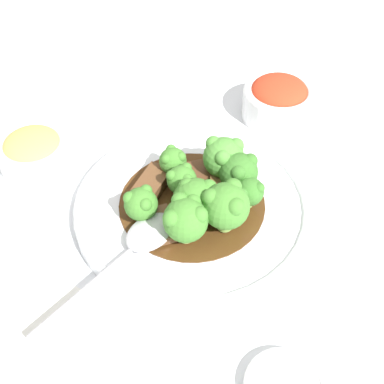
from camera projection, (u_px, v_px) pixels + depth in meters
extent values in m
plane|color=silver|center=(192.00, 212.00, 0.64)|extent=(4.00, 4.00, 0.00)
cylinder|color=white|center=(192.00, 208.00, 0.63)|extent=(0.28, 0.28, 0.01)
torus|color=white|center=(192.00, 204.00, 0.63)|extent=(0.28, 0.28, 0.01)
cylinder|color=#4C2D14|center=(192.00, 203.00, 0.63)|extent=(0.17, 0.17, 0.00)
cube|color=brown|center=(150.00, 186.00, 0.63)|extent=(0.04, 0.07, 0.01)
cube|color=#56331E|center=(197.00, 173.00, 0.65)|extent=(0.07, 0.07, 0.01)
cube|color=brown|center=(221.00, 197.00, 0.62)|extent=(0.04, 0.06, 0.01)
cube|color=brown|center=(162.00, 225.00, 0.59)|extent=(0.05, 0.06, 0.01)
cylinder|color=#7FA84C|center=(248.00, 202.00, 0.62)|extent=(0.01, 0.01, 0.01)
sphere|color=#387028|center=(249.00, 192.00, 0.60)|extent=(0.03, 0.03, 0.03)
sphere|color=#387028|center=(259.00, 188.00, 0.59)|extent=(0.01, 0.01, 0.01)
sphere|color=#387028|center=(247.00, 179.00, 0.60)|extent=(0.01, 0.01, 0.01)
sphere|color=#387028|center=(243.00, 190.00, 0.59)|extent=(0.01, 0.01, 0.01)
cylinder|color=#7FA84C|center=(223.00, 172.00, 0.65)|extent=(0.02, 0.02, 0.01)
sphere|color=#4C8E38|center=(224.00, 158.00, 0.63)|extent=(0.05, 0.05, 0.05)
sphere|color=#4C8E38|center=(236.00, 146.00, 0.63)|extent=(0.02, 0.02, 0.02)
sphere|color=#4C8E38|center=(214.00, 144.00, 0.63)|extent=(0.02, 0.02, 0.02)
sphere|color=#4C8E38|center=(223.00, 158.00, 0.61)|extent=(0.02, 0.02, 0.02)
cylinder|color=#8EB756|center=(142.00, 215.00, 0.60)|extent=(0.01, 0.01, 0.01)
sphere|color=#427F2D|center=(141.00, 204.00, 0.59)|extent=(0.04, 0.04, 0.04)
sphere|color=#427F2D|center=(146.00, 191.00, 0.59)|extent=(0.01, 0.01, 0.01)
sphere|color=#427F2D|center=(129.00, 198.00, 0.58)|extent=(0.01, 0.01, 0.01)
sphere|color=#427F2D|center=(145.00, 205.00, 0.58)|extent=(0.01, 0.01, 0.01)
cylinder|color=#8EB756|center=(173.00, 171.00, 0.65)|extent=(0.01, 0.01, 0.01)
sphere|color=#427F2D|center=(173.00, 161.00, 0.64)|extent=(0.03, 0.03, 0.03)
sphere|color=#427F2D|center=(171.00, 150.00, 0.64)|extent=(0.01, 0.01, 0.01)
sphere|color=#427F2D|center=(166.00, 159.00, 0.63)|extent=(0.01, 0.01, 0.01)
sphere|color=#427F2D|center=(181.00, 157.00, 0.63)|extent=(0.01, 0.01, 0.01)
cylinder|color=#7FA84C|center=(195.00, 214.00, 0.60)|extent=(0.02, 0.02, 0.01)
sphere|color=#427F2D|center=(195.00, 201.00, 0.59)|extent=(0.05, 0.05, 0.05)
sphere|color=#427F2D|center=(184.00, 186.00, 0.58)|extent=(0.02, 0.02, 0.02)
sphere|color=#427F2D|center=(193.00, 203.00, 0.57)|extent=(0.02, 0.02, 0.02)
sphere|color=#427F2D|center=(209.00, 188.00, 0.58)|extent=(0.02, 0.02, 0.02)
cylinder|color=#7FA84C|center=(225.00, 222.00, 0.59)|extent=(0.02, 0.02, 0.02)
sphere|color=#427F2D|center=(226.00, 206.00, 0.57)|extent=(0.05, 0.05, 0.05)
sphere|color=#427F2D|center=(211.00, 197.00, 0.56)|extent=(0.02, 0.02, 0.02)
sphere|color=#427F2D|center=(236.00, 207.00, 0.55)|extent=(0.02, 0.02, 0.02)
sphere|color=#427F2D|center=(233.00, 187.00, 0.57)|extent=(0.02, 0.02, 0.02)
cylinder|color=#8EB756|center=(186.00, 234.00, 0.58)|extent=(0.02, 0.02, 0.01)
sphere|color=#427F2D|center=(186.00, 220.00, 0.56)|extent=(0.05, 0.05, 0.05)
sphere|color=#427F2D|center=(175.00, 219.00, 0.55)|extent=(0.02, 0.02, 0.02)
sphere|color=#427F2D|center=(199.00, 215.00, 0.55)|extent=(0.02, 0.02, 0.02)
sphere|color=#427F2D|center=(183.00, 201.00, 0.56)|extent=(0.02, 0.02, 0.02)
cylinder|color=#7FA84C|center=(237.00, 185.00, 0.64)|extent=(0.02, 0.02, 0.01)
sphere|color=#387028|center=(238.00, 172.00, 0.62)|extent=(0.05, 0.05, 0.05)
sphere|color=#387028|center=(238.00, 173.00, 0.60)|extent=(0.02, 0.02, 0.02)
sphere|color=#387028|center=(250.00, 161.00, 0.61)|extent=(0.02, 0.02, 0.02)
sphere|color=#387028|center=(229.00, 159.00, 0.62)|extent=(0.02, 0.02, 0.02)
cylinder|color=#7FA84C|center=(182.00, 191.00, 0.63)|extent=(0.01, 0.01, 0.01)
sphere|color=#427F2D|center=(182.00, 180.00, 0.61)|extent=(0.04, 0.04, 0.04)
sphere|color=#427F2D|center=(187.00, 180.00, 0.60)|extent=(0.01, 0.01, 0.01)
sphere|color=#427F2D|center=(186.00, 168.00, 0.61)|extent=(0.01, 0.01, 0.01)
sphere|color=#427F2D|center=(172.00, 174.00, 0.61)|extent=(0.01, 0.01, 0.01)
ellipsoid|color=#B7B7BC|center=(151.00, 232.00, 0.58)|extent=(0.06, 0.07, 0.01)
cylinder|color=#B7B7BC|center=(83.00, 292.00, 0.53)|extent=(0.06, 0.13, 0.01)
cylinder|color=white|center=(276.00, 114.00, 0.76)|extent=(0.05, 0.05, 0.01)
cylinder|color=white|center=(278.00, 104.00, 0.75)|extent=(0.10, 0.10, 0.04)
torus|color=white|center=(279.00, 92.00, 0.73)|extent=(0.10, 0.10, 0.01)
ellipsoid|color=red|center=(280.00, 91.00, 0.73)|extent=(0.08, 0.08, 0.03)
cylinder|color=white|center=(37.00, 162.00, 0.69)|extent=(0.05, 0.05, 0.01)
cylinder|color=white|center=(35.00, 155.00, 0.68)|extent=(0.09, 0.09, 0.03)
torus|color=white|center=(32.00, 145.00, 0.67)|extent=(0.09, 0.09, 0.01)
ellipsoid|color=tan|center=(32.00, 144.00, 0.67)|extent=(0.07, 0.07, 0.02)
cube|color=silver|center=(51.00, 326.00, 0.53)|extent=(0.13, 0.12, 0.01)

